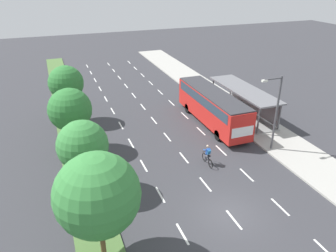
{
  "coord_description": "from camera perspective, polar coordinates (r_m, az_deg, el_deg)",
  "views": [
    {
      "loc": [
        -9.47,
        -14.1,
        14.15
      ],
      "look_at": [
        0.02,
        11.32,
        1.2
      ],
      "focal_mm": 35.03,
      "sensor_mm": 36.0,
      "label": 1
    }
  ],
  "objects": [
    {
      "name": "bus_shelter",
      "position": [
        35.6,
        13.33,
        4.63
      ],
      "size": [
        2.9,
        9.98,
        2.86
      ],
      "color": "gray",
      "rests_on": "sidewalk_right"
    },
    {
      "name": "median_tree_third",
      "position": [
        28.11,
        -16.69,
        2.73
      ],
      "size": [
        3.59,
        3.59,
        5.46
      ],
      "color": "brown",
      "rests_on": "median_strip"
    },
    {
      "name": "median_tree_nearest",
      "position": [
        16.8,
        -12.19,
        -11.64
      ],
      "size": [
        4.36,
        4.36,
        6.23
      ],
      "color": "brown",
      "rests_on": "median_strip"
    },
    {
      "name": "median_strip",
      "position": [
        36.91,
        -17.08,
        1.89
      ],
      "size": [
        2.6,
        52.0,
        0.12
      ],
      "primitive_type": "cube",
      "color": "#4C7038",
      "rests_on": "ground"
    },
    {
      "name": "lane_divider_left",
      "position": [
        35.1,
        -8.94,
        1.43
      ],
      "size": [
        0.14,
        45.94,
        0.01
      ],
      "color": "white",
      "rests_on": "ground"
    },
    {
      "name": "streetlight",
      "position": [
        28.2,
        18.16,
        2.86
      ],
      "size": [
        1.91,
        0.24,
        6.5
      ],
      "color": "#4C4C51",
      "rests_on": "sidewalk_right"
    },
    {
      "name": "cyclist",
      "position": [
        26.35,
        6.92,
        -5.16
      ],
      "size": [
        0.46,
        1.82,
        1.71
      ],
      "color": "black",
      "rests_on": "ground"
    },
    {
      "name": "median_tree_fourth",
      "position": [
        33.98,
        -17.33,
        7.15
      ],
      "size": [
        3.43,
        3.43,
        5.71
      ],
      "color": "brown",
      "rests_on": "median_strip"
    },
    {
      "name": "lane_divider_center",
      "position": [
        35.87,
        -3.48,
        2.24
      ],
      "size": [
        0.14,
        45.94,
        0.01
      ],
      "color": "white",
      "rests_on": "ground"
    },
    {
      "name": "bus",
      "position": [
        32.9,
        7.7,
        3.73
      ],
      "size": [
        2.54,
        11.29,
        3.37
      ],
      "color": "red",
      "rests_on": "ground"
    },
    {
      "name": "lane_divider_right",
      "position": [
        36.95,
        1.71,
        2.99
      ],
      "size": [
        0.14,
        45.94,
        0.01
      ],
      "color": "white",
      "rests_on": "ground"
    },
    {
      "name": "median_tree_second",
      "position": [
        22.43,
        -14.63,
        -3.31
      ],
      "size": [
        3.44,
        3.44,
        5.26
      ],
      "color": "brown",
      "rests_on": "median_strip"
    },
    {
      "name": "ground_plane",
      "position": [
        22.11,
        10.63,
        -14.82
      ],
      "size": [
        140.0,
        140.0,
        0.0
      ],
      "primitive_type": "plane",
      "color": "#38383D"
    },
    {
      "name": "sidewalk_right",
      "position": [
        41.37,
        7.82,
        5.38
      ],
      "size": [
        4.5,
        52.0,
        0.15
      ],
      "primitive_type": "cube",
      "color": "#ADAAA3",
      "rests_on": "ground"
    }
  ]
}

